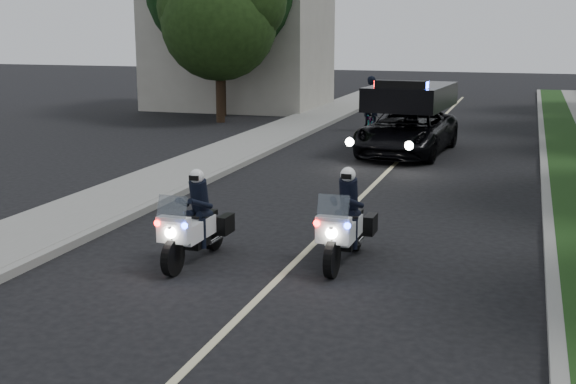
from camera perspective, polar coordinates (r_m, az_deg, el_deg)
name	(u,v)px	position (r m, az deg, el deg)	size (l,w,h in m)	color
ground	(224,333)	(9.87, -4.94, -10.66)	(120.00, 120.00, 0.00)	black
curb_right	(546,191)	(18.74, 19.12, 0.10)	(0.20, 60.00, 0.15)	gray
curb_left	(227,171)	(20.25, -4.72, 1.63)	(0.20, 60.00, 0.15)	gray
sidewalk_left	(190,168)	(20.69, -7.54, 1.81)	(2.00, 60.00, 0.16)	gray
building_far	(239,35)	(36.93, -3.75, 11.88)	(8.00, 6.00, 7.00)	#A8A396
lane_marking	(376,183)	(19.09, 6.73, 0.70)	(0.12, 50.00, 0.01)	#BFB78C
police_moto_left	(196,261)	(12.76, -7.09, -5.28)	(0.65, 1.85, 1.57)	silver
police_moto_right	(344,263)	(12.63, 4.34, -5.40)	(0.67, 1.90, 1.62)	silver
police_suv	(406,154)	(23.65, 9.05, 2.91)	(2.39, 5.15, 2.50)	black
bicycle	(370,131)	(28.81, 6.30, 4.68)	(0.53, 1.52, 0.80)	black
cyclist	(370,131)	(28.81, 6.30, 4.68)	(0.68, 0.45, 1.89)	black
tree_left_near	(221,122)	(31.37, -5.17, 5.34)	(4.76, 4.76, 7.93)	#1F3A13
tree_left_far	(222,116)	(33.63, -5.04, 5.82)	(6.56, 6.56, 10.93)	black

